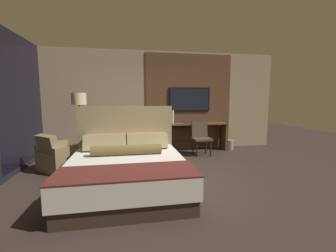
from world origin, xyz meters
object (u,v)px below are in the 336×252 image
object	(u,v)px
armchair_by_window	(60,157)
waste_bin	(230,145)
desk	(191,132)
vase_tall	(172,117)
bed	(127,168)
book	(187,123)
tv	(189,99)
floor_lamp	(79,104)
desk_chair	(201,135)

from	to	relation	value
armchair_by_window	waste_bin	world-z (taller)	armchair_by_window
desk	vase_tall	distance (m)	0.69
bed	waste_bin	size ratio (longest dim) A/B	7.55
waste_bin	book	bearing A→B (deg)	174.70
tv	floor_lamp	xyz separation A→B (m)	(-2.91, -0.67, -0.11)
waste_bin	desk	bearing A→B (deg)	172.91
desk	waste_bin	bearing A→B (deg)	-7.09
floor_lamp	vase_tall	distance (m)	2.46
tv	armchair_by_window	xyz separation A→B (m)	(-3.19, -1.44, -1.19)
desk_chair	tv	bearing A→B (deg)	97.96
tv	vase_tall	world-z (taller)	tv
armchair_by_window	floor_lamp	size ratio (longest dim) A/B	0.63
desk	tv	size ratio (longest dim) A/B	1.66
desk_chair	book	bearing A→B (deg)	113.35
vase_tall	armchair_by_window	bearing A→B (deg)	-153.88
desk	floor_lamp	world-z (taller)	floor_lamp
tv	book	distance (m)	0.70
armchair_by_window	desk_chair	bearing A→B (deg)	-125.09
vase_tall	waste_bin	distance (m)	1.87
floor_lamp	desk	bearing A→B (deg)	9.15
desk	desk_chair	bearing A→B (deg)	-78.59
desk_chair	vase_tall	xyz separation A→B (m)	(-0.64, 0.59, 0.45)
vase_tall	waste_bin	bearing A→B (deg)	-6.65
bed	desk_chair	size ratio (longest dim) A/B	2.41
armchair_by_window	book	distance (m)	3.35
tv	floor_lamp	world-z (taller)	tv
armchair_by_window	vase_tall	xyz separation A→B (m)	(2.65, 1.30, 0.70)
bed	floor_lamp	size ratio (longest dim) A/B	1.31
desk_chair	vase_tall	world-z (taller)	vase_tall
bed	desk	bearing A→B (deg)	53.80
bed	tv	bearing A→B (deg)	55.86
desk_chair	floor_lamp	world-z (taller)	floor_lamp
desk	armchair_by_window	size ratio (longest dim) A/B	1.99
tv	armchair_by_window	size ratio (longest dim) A/B	1.20
floor_lamp	book	distance (m)	2.88
floor_lamp	vase_tall	size ratio (longest dim) A/B	4.42
floor_lamp	vase_tall	world-z (taller)	floor_lamp
book	waste_bin	bearing A→B (deg)	-5.30
bed	armchair_by_window	xyz separation A→B (m)	(-1.37, 1.24, -0.07)
tv	desk_chair	xyz separation A→B (m)	(0.11, -0.74, -0.93)
floor_lamp	book	size ratio (longest dim) A/B	6.68
desk_chair	armchair_by_window	bearing A→B (deg)	-168.31
desk	book	size ratio (longest dim) A/B	8.36
desk	floor_lamp	size ratio (longest dim) A/B	1.25
desk_chair	floor_lamp	xyz separation A→B (m)	(-3.02, 0.07, 0.83)
bed	floor_lamp	bearing A→B (deg)	118.54
bed	floor_lamp	xyz separation A→B (m)	(-1.10, 2.01, 1.01)
waste_bin	tv	bearing A→B (deg)	163.40
tv	floor_lamp	distance (m)	2.99
desk_chair	armchair_by_window	size ratio (longest dim) A/B	0.87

